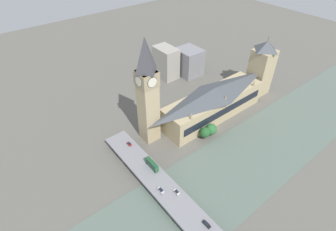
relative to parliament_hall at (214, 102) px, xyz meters
name	(u,v)px	position (x,y,z in m)	size (l,w,h in m)	color
ground_plane	(218,129)	(-13.95, 8.00, -12.62)	(600.00, 600.00, 0.00)	#605E56
river_water	(254,154)	(-45.96, 8.00, -12.47)	(52.03, 360.00, 0.30)	slate
parliament_hall	(214,102)	(0.00, 0.00, 0.00)	(22.36, 85.17, 25.40)	tan
clock_tower	(147,91)	(9.99, 51.96, 25.92)	(11.95, 11.95, 73.42)	tan
victoria_tower	(261,68)	(0.06, -54.52, 10.35)	(15.87, 15.87, 49.93)	tan
road_bridge	(179,205)	(-45.96, 72.71, -8.46)	(136.06, 14.73, 5.15)	slate
double_decker_bus_mid	(152,164)	(-16.99, 69.33, -4.67)	(10.33, 2.48, 5.08)	#235B33
car_northbound_lead	(129,144)	(7.92, 69.90, -6.78)	(3.80, 1.86, 1.34)	maroon
car_northbound_mid	(161,190)	(-33.47, 75.36, -6.74)	(4.67, 1.93, 1.45)	silver
car_northbound_tail	(176,192)	(-39.64, 69.30, -6.81)	(3.98, 1.84, 1.28)	silver
car_southbound_lead	(207,224)	(-63.05, 69.62, -6.76)	(4.66, 1.82, 1.43)	black
city_block_west	(166,62)	(69.92, -9.29, 1.77)	(22.86, 15.06, 28.77)	#A39E93
city_block_center	(189,62)	(60.34, -29.08, -0.03)	(22.78, 20.34, 25.17)	gray
tree_embankment_near	(205,132)	(-15.05, 23.31, -6.54)	(7.51, 7.51, 9.84)	brown
tree_embankment_mid	(211,129)	(-15.23, 17.36, -6.90)	(8.11, 8.11, 9.78)	brown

